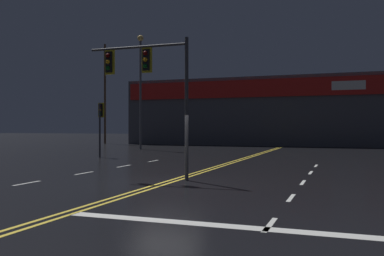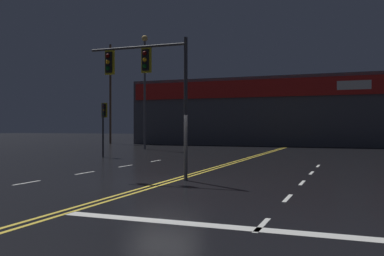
{
  "view_description": "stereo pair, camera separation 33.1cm",
  "coord_description": "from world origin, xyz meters",
  "views": [
    {
      "loc": [
        6.2,
        -14.33,
        2.04
      ],
      "look_at": [
        0.0,
        2.82,
        2.0
      ],
      "focal_mm": 40.0,
      "sensor_mm": 36.0,
      "label": 1
    },
    {
      "loc": [
        6.51,
        -14.21,
        2.04
      ],
      "look_at": [
        0.0,
        2.82,
        2.0
      ],
      "focal_mm": 40.0,
      "sensor_mm": 36.0,
      "label": 2
    }
  ],
  "objects": [
    {
      "name": "streetlight_near_right",
      "position": [
        -11.55,
        20.88,
        6.59
      ],
      "size": [
        0.56,
        0.56,
        10.46
      ],
      "color": "#59595E",
      "rests_on": "ground"
    },
    {
      "name": "road_markings",
      "position": [
        0.85,
        -1.05,
        0.0
      ],
      "size": [
        13.98,
        60.0,
        0.01
      ],
      "color": "gold",
      "rests_on": "ground"
    },
    {
      "name": "traffic_signal_median",
      "position": [
        -1.25,
        0.91,
        4.17
      ],
      "size": [
        4.26,
        0.36,
        5.47
      ],
      "color": "#38383D",
      "rests_on": "ground"
    },
    {
      "name": "ground_plane",
      "position": [
        0.0,
        0.0,
        0.0
      ],
      "size": [
        200.0,
        200.0,
        0.0
      ],
      "primitive_type": "plane",
      "color": "black"
    },
    {
      "name": "utility_pole_row",
      "position": [
        -3.56,
        31.61,
        5.65
      ],
      "size": [
        44.98,
        0.26,
        12.28
      ],
      "color": "#4C3828",
      "rests_on": "ground"
    },
    {
      "name": "traffic_signal_corner_northwest",
      "position": [
        -9.43,
        10.72,
        2.71
      ],
      "size": [
        0.42,
        0.36,
        3.68
      ],
      "color": "#38383D",
      "rests_on": "ground"
    },
    {
      "name": "building_backdrop",
      "position": [
        0.0,
        36.06,
        3.77
      ],
      "size": [
        36.6,
        10.23,
        7.51
      ],
      "color": "#4C4C51",
      "rests_on": "ground"
    }
  ]
}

